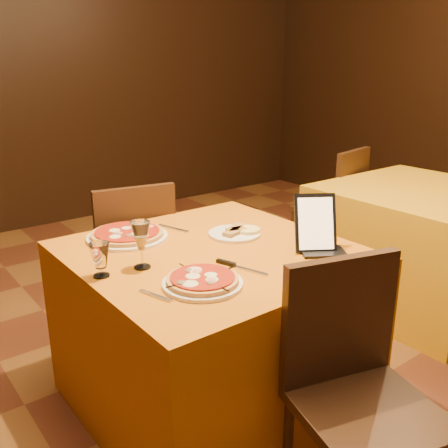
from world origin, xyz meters
TOP-DOWN VIEW (x-y plane):
  - floor at (0.00, 0.00)m, footprint 6.00×7.00m
  - wall_back at (0.00, 3.50)m, footprint 6.00×0.01m
  - main_table at (-0.41, 0.38)m, footprint 1.10×1.10m
  - side_table at (1.27, 0.41)m, footprint 1.10×1.10m
  - chair_main_near at (-0.41, -0.46)m, footprint 0.57×0.57m
  - chair_main_far at (-0.41, 1.17)m, footprint 0.45×0.45m
  - chair_side_far at (1.27, 1.19)m, footprint 0.43×0.43m
  - pizza_near at (-0.65, 0.11)m, footprint 0.29×0.29m
  - pizza_far at (-0.63, 0.72)m, footprint 0.36×0.36m
  - cutlet_dish at (-0.22, 0.46)m, footprint 0.24×0.24m
  - wine_glass at (-0.74, 0.38)m, footprint 0.10×0.10m
  - water_glass at (-0.90, 0.40)m, footprint 0.07×0.07m
  - tablet at (-0.07, 0.11)m, footprint 0.20×0.17m
  - knife at (-0.44, 0.13)m, footprint 0.08×0.20m
  - fork_near at (-0.82, 0.14)m, footprint 0.06×0.14m
  - fork_far at (-0.40, 0.71)m, footprint 0.07×0.18m

SIDE VIEW (x-z plane):
  - floor at x=0.00m, z-range -0.01..0.00m
  - main_table at x=-0.41m, z-range 0.00..0.75m
  - side_table at x=1.27m, z-range 0.00..0.75m
  - chair_main_near at x=-0.41m, z-range 0.00..0.91m
  - chair_main_far at x=-0.41m, z-range 0.00..0.91m
  - chair_side_far at x=1.27m, z-range 0.00..0.91m
  - knife at x=-0.44m, z-range 0.75..0.76m
  - fork_near at x=-0.82m, z-range 0.75..0.76m
  - fork_far at x=-0.40m, z-range 0.75..0.76m
  - cutlet_dish at x=-0.22m, z-range 0.75..0.78m
  - pizza_near at x=-0.65m, z-range 0.75..0.78m
  - pizza_far at x=-0.63m, z-range 0.75..0.78m
  - water_glass at x=-0.90m, z-range 0.75..0.88m
  - wine_glass at x=-0.74m, z-range 0.75..0.94m
  - tablet at x=-0.07m, z-range 0.75..0.99m
  - wall_back at x=0.00m, z-range 0.00..2.80m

